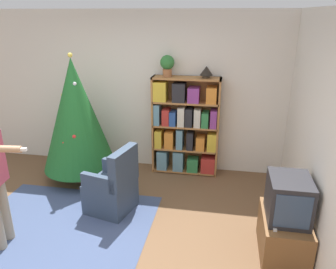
{
  "coord_description": "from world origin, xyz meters",
  "views": [
    {
      "loc": [
        1.37,
        -2.91,
        2.53
      ],
      "look_at": [
        0.66,
        1.01,
        1.05
      ],
      "focal_mm": 35.0,
      "sensor_mm": 36.0,
      "label": 1
    }
  ],
  "objects_px": {
    "bookshelf": "(185,128)",
    "table_lamp": "(206,71)",
    "television": "(289,198)",
    "armchair": "(113,189)",
    "potted_plant": "(167,64)",
    "christmas_tree": "(76,115)"
  },
  "relations": [
    {
      "from": "potted_plant",
      "to": "table_lamp",
      "type": "bearing_deg",
      "value": 0.0
    },
    {
      "from": "bookshelf",
      "to": "christmas_tree",
      "type": "relative_size",
      "value": 0.8
    },
    {
      "from": "bookshelf",
      "to": "christmas_tree",
      "type": "distance_m",
      "value": 1.72
    },
    {
      "from": "armchair",
      "to": "table_lamp",
      "type": "xyz_separation_m",
      "value": [
        1.1,
        1.33,
        1.39
      ]
    },
    {
      "from": "armchair",
      "to": "potted_plant",
      "type": "height_order",
      "value": "potted_plant"
    },
    {
      "from": "armchair",
      "to": "table_lamp",
      "type": "bearing_deg",
      "value": 153.74
    },
    {
      "from": "armchair",
      "to": "potted_plant",
      "type": "bearing_deg",
      "value": 172.78
    },
    {
      "from": "television",
      "to": "christmas_tree",
      "type": "distance_m",
      "value": 3.24
    },
    {
      "from": "christmas_tree",
      "to": "table_lamp",
      "type": "relative_size",
      "value": 10.03
    },
    {
      "from": "bookshelf",
      "to": "armchair",
      "type": "height_order",
      "value": "bookshelf"
    },
    {
      "from": "bookshelf",
      "to": "christmas_tree",
      "type": "bearing_deg",
      "value": -161.53
    },
    {
      "from": "potted_plant",
      "to": "table_lamp",
      "type": "distance_m",
      "value": 0.61
    },
    {
      "from": "television",
      "to": "table_lamp",
      "type": "bearing_deg",
      "value": 119.16
    },
    {
      "from": "table_lamp",
      "to": "potted_plant",
      "type": "bearing_deg",
      "value": 180.0
    },
    {
      "from": "bookshelf",
      "to": "potted_plant",
      "type": "distance_m",
      "value": 1.06
    },
    {
      "from": "potted_plant",
      "to": "table_lamp",
      "type": "relative_size",
      "value": 1.64
    },
    {
      "from": "bookshelf",
      "to": "armchair",
      "type": "bearing_deg",
      "value": -121.07
    },
    {
      "from": "bookshelf",
      "to": "armchair",
      "type": "xyz_separation_m",
      "value": [
        -0.8,
        -1.32,
        -0.46
      ]
    },
    {
      "from": "christmas_tree",
      "to": "table_lamp",
      "type": "height_order",
      "value": "christmas_tree"
    },
    {
      "from": "bookshelf",
      "to": "table_lamp",
      "type": "xyz_separation_m",
      "value": [
        0.31,
        0.01,
        0.93
      ]
    },
    {
      "from": "television",
      "to": "armchair",
      "type": "height_order",
      "value": "television"
    },
    {
      "from": "television",
      "to": "christmas_tree",
      "type": "relative_size",
      "value": 0.26
    }
  ]
}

